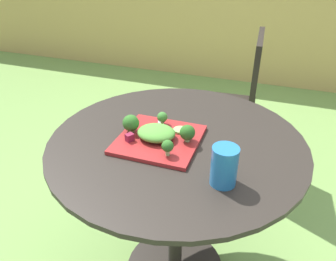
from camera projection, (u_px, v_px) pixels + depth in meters
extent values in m
cube|color=tan|center=(256.00, 15.00, 3.24)|extent=(8.00, 0.08, 1.37)
cylinder|color=#28231E|center=(177.00, 141.00, 1.18)|extent=(0.91, 0.91, 0.02)
cylinder|color=#28231E|center=(176.00, 212.00, 1.35)|extent=(0.06, 0.06, 0.67)
cube|color=black|center=(217.00, 109.00, 2.04)|extent=(0.47, 0.47, 0.03)
cube|color=black|center=(255.00, 75.00, 1.87)|extent=(0.06, 0.42, 0.45)
cylinder|color=black|center=(193.00, 122.00, 2.34)|extent=(0.02, 0.02, 0.43)
cylinder|color=black|center=(181.00, 149.00, 2.04)|extent=(0.02, 0.02, 0.43)
cylinder|color=black|center=(245.00, 129.00, 2.26)|extent=(0.02, 0.02, 0.43)
cylinder|color=black|center=(240.00, 158.00, 1.96)|extent=(0.02, 0.02, 0.43)
cube|color=maroon|center=(159.00, 139.00, 1.16)|extent=(0.28, 0.28, 0.01)
cylinder|color=#236BA8|center=(224.00, 166.00, 0.94)|extent=(0.08, 0.08, 0.12)
cylinder|color=#1E5B8F|center=(224.00, 171.00, 0.95)|extent=(0.07, 0.07, 0.09)
cube|color=silver|center=(159.00, 125.00, 1.23)|extent=(0.05, 0.11, 0.00)
cube|color=silver|center=(159.00, 136.00, 1.16)|extent=(0.04, 0.05, 0.00)
ellipsoid|color=#519338|center=(156.00, 133.00, 1.14)|extent=(0.13, 0.12, 0.04)
cylinder|color=#99B770|center=(168.00, 153.00, 1.06)|extent=(0.01, 0.01, 0.02)
sphere|color=#2D6623|center=(168.00, 146.00, 1.05)|extent=(0.04, 0.04, 0.04)
cylinder|color=#99B770|center=(187.00, 140.00, 1.14)|extent=(0.02, 0.02, 0.01)
sphere|color=#285B1E|center=(187.00, 132.00, 1.12)|extent=(0.05, 0.05, 0.05)
cylinder|color=#99B770|center=(162.00, 123.00, 1.24)|extent=(0.01, 0.01, 0.01)
sphere|color=#38752D|center=(162.00, 117.00, 1.22)|extent=(0.04, 0.04, 0.04)
cylinder|color=#99B770|center=(131.00, 130.00, 1.19)|extent=(0.02, 0.02, 0.01)
sphere|color=#2D6623|center=(131.00, 123.00, 1.17)|extent=(0.06, 0.06, 0.06)
cylinder|color=#8EB766|center=(180.00, 130.00, 1.19)|extent=(0.05, 0.05, 0.01)
cube|color=maroon|center=(130.00, 137.00, 1.13)|extent=(0.03, 0.03, 0.03)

